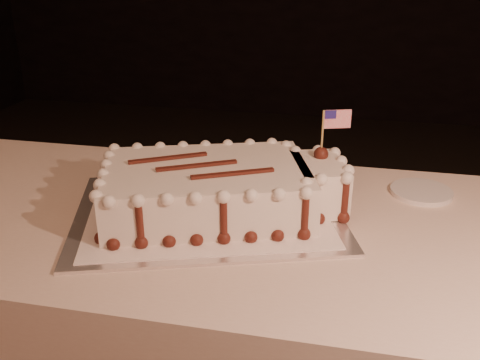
% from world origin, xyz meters
% --- Properties ---
extents(banquet_table, '(2.40, 0.80, 0.75)m').
position_xyz_m(banquet_table, '(0.00, 0.60, 0.38)').
color(banquet_table, beige).
rests_on(banquet_table, ground).
extents(cake_board, '(0.75, 0.65, 0.01)m').
position_xyz_m(cake_board, '(-0.24, 0.61, 0.75)').
color(cake_board, silver).
rests_on(cake_board, banquet_table).
extents(doily, '(0.67, 0.58, 0.00)m').
position_xyz_m(doily, '(-0.24, 0.61, 0.76)').
color(doily, white).
rests_on(doily, cake_board).
extents(sheet_cake, '(0.62, 0.45, 0.24)m').
position_xyz_m(sheet_cake, '(-0.21, 0.62, 0.82)').
color(sheet_cake, white).
rests_on(sheet_cake, doily).
extents(side_plate, '(0.16, 0.16, 0.01)m').
position_xyz_m(side_plate, '(0.27, 0.84, 0.76)').
color(side_plate, silver).
rests_on(side_plate, banquet_table).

